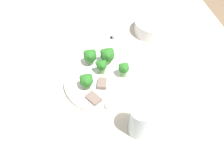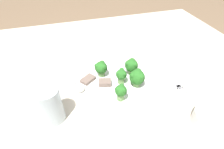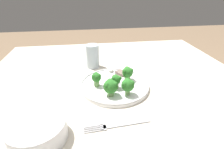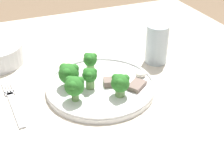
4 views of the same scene
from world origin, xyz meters
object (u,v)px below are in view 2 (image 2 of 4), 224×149
fork (171,79)px  drinking_glass (51,107)px  cream_bowl (223,124)px  dinner_plate (113,85)px

fork → drinking_glass: size_ratio=1.77×
cream_bowl → drinking_glass: size_ratio=1.34×
cream_bowl → drinking_glass: (0.43, -0.17, 0.02)m
dinner_plate → drinking_glass: size_ratio=2.42×
dinner_plate → drinking_glass: (0.20, 0.08, 0.04)m
cream_bowl → drinking_glass: drinking_glass is taller
dinner_plate → fork: 0.21m
dinner_plate → cream_bowl: size_ratio=1.80×
fork → drinking_glass: 0.42m
dinner_plate → cream_bowl: cream_bowl is taller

